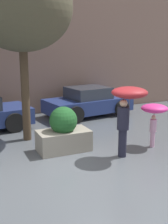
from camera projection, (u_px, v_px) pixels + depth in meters
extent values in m
plane|color=#51565B|center=(79.00, 174.00, 6.44)|extent=(40.00, 40.00, 0.00)
cube|color=#8C6B5B|center=(17.00, 43.00, 11.54)|extent=(18.00, 0.30, 6.00)
cube|color=gray|center=(64.00, 141.00, 7.86)|extent=(1.44, 0.80, 0.58)
sphere|color=#1E5123|center=(63.00, 121.00, 7.73)|extent=(0.78, 0.78, 0.78)
cylinder|color=#1E1E2D|center=(122.00, 143.00, 7.41)|extent=(0.22, 0.22, 0.75)
cylinder|color=#1E1E2D|center=(123.00, 118.00, 7.26)|extent=(0.31, 0.31, 0.59)
sphere|color=tan|center=(124.00, 103.00, 7.17)|extent=(0.20, 0.20, 0.20)
cylinder|color=#4C4C51|center=(129.00, 105.00, 7.15)|extent=(0.02, 0.02, 0.65)
ellipsoid|color=maroon|center=(130.00, 93.00, 7.08)|extent=(0.92, 0.92, 0.30)
cylinder|color=#D199B7|center=(152.00, 139.00, 8.17)|extent=(0.13, 0.13, 0.46)
cylinder|color=#D199B7|center=(153.00, 125.00, 8.08)|extent=(0.19, 0.19, 0.37)
sphere|color=tan|center=(154.00, 117.00, 8.02)|extent=(0.13, 0.13, 0.13)
cylinder|color=#4C4C51|center=(154.00, 116.00, 8.10)|extent=(0.02, 0.02, 0.47)
ellipsoid|color=#E02D84|center=(154.00, 108.00, 8.05)|extent=(0.77, 0.77, 0.25)
cylinder|color=black|center=(15.00, 123.00, 9.56)|extent=(0.70, 0.31, 0.67)
cylinder|color=black|center=(1.00, 113.00, 10.96)|extent=(0.70, 0.31, 0.67)
cube|color=navy|center=(88.00, 105.00, 11.91)|extent=(3.81, 2.18, 0.56)
cube|color=#2D333D|center=(88.00, 93.00, 11.80)|extent=(1.81, 1.65, 0.47)
cylinder|color=black|center=(76.00, 115.00, 10.66)|extent=(0.70, 0.31, 0.67)
cylinder|color=black|center=(56.00, 107.00, 12.06)|extent=(0.70, 0.31, 0.67)
cylinder|color=black|center=(121.00, 108.00, 11.82)|extent=(0.70, 0.31, 0.67)
cylinder|color=black|center=(98.00, 102.00, 13.22)|extent=(0.70, 0.31, 0.67)
cylinder|color=#423323|center=(25.00, 90.00, 8.52)|extent=(0.25, 0.25, 3.14)
ellipsoid|color=#4C4733|center=(21.00, 7.00, 7.99)|extent=(2.96, 2.96, 2.52)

